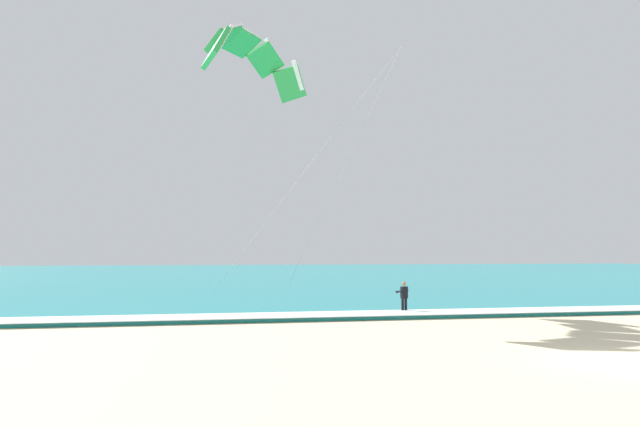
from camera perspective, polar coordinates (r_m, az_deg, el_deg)
ground_plane at (r=20.00m, az=27.91°, el=-12.45°), size 200.00×200.00×0.00m
sea at (r=88.27m, az=-3.01°, el=-5.74°), size 200.00×120.00×0.20m
surf_foam at (r=31.05m, az=12.57°, el=-9.12°), size 200.00×2.51×0.04m
surfboard at (r=31.21m, az=8.04°, el=-9.50°), size 0.87×1.47×0.09m
kitesurfer at (r=31.15m, az=8.01°, el=-7.82°), size 0.63×0.63×1.69m
kite_primary at (r=37.44m, az=-6.70°, el=14.80°), size 10.53×9.17×15.35m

